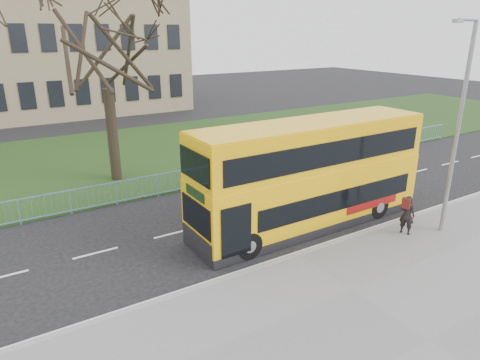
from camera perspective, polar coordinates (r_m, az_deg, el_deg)
ground at (r=16.51m, az=4.33°, el=-7.96°), size 120.00×120.00×0.00m
pavement at (r=12.57m, az=23.76°, el=-19.16°), size 80.00×10.50×0.12m
kerb at (r=15.40m, az=7.76°, el=-9.93°), size 80.00×0.20×0.14m
grass_verge at (r=28.53m, az=-12.75°, el=3.55°), size 80.00×15.40×0.08m
guard_railing at (r=21.54m, az=-5.96°, el=0.22°), size 40.00×0.12×1.10m
bare_tree at (r=22.61m, az=-17.43°, el=13.87°), size 7.93×7.93×11.33m
civic_building at (r=46.95m, az=-28.41°, el=16.43°), size 30.00×15.00×14.00m
yellow_bus at (r=17.13m, az=9.39°, el=1.08°), size 10.10×2.46×4.23m
pedestrian at (r=17.58m, az=21.38°, el=-4.34°), size 0.55×0.66×1.55m
street_lamp at (r=17.37m, az=27.04°, el=6.77°), size 1.65×0.39×7.81m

